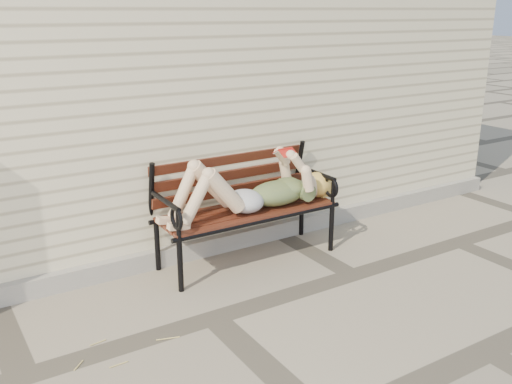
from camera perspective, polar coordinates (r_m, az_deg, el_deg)
ground at (r=4.02m, az=-4.23°, el=-12.44°), size 80.00×80.00×0.00m
house_wall at (r=6.31m, az=-17.73°, el=12.27°), size 8.00×4.00×3.00m
foundation_strip at (r=4.77m, az=-9.76°, el=-6.53°), size 8.00×0.10×0.15m
garden_bench at (r=4.73m, az=-1.49°, el=0.21°), size 1.63×0.65×1.06m
reading_woman at (r=4.62m, az=-0.54°, el=0.25°), size 1.54×0.35×0.48m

